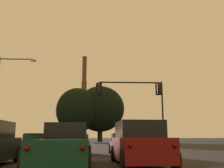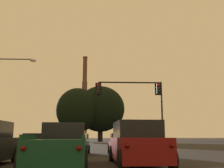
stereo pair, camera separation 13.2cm
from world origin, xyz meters
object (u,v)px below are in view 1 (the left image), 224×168
at_px(hatchback_center_lane_front, 76,145).
at_px(sedan_left_lane_front, 39,145).
at_px(smokestack, 84,106).
at_px(suv_right_lane_second, 139,144).
at_px(pickup_truck_center_lane_second, 64,146).
at_px(traffic_light_overhead_right, 140,97).
at_px(street_lamp, 3,91).
at_px(sedan_right_lane_front, 125,145).

xyz_separation_m(hatchback_center_lane_front, sedan_left_lane_front, (-2.56, 0.33, 0.00)).
bearing_deg(smokestack, suv_right_lane_second, -85.54).
distance_m(sedan_left_lane_front, pickup_truck_center_lane_second, 7.97).
bearing_deg(suv_right_lane_second, smokestack, 91.91).
height_order(pickup_truck_center_lane_second, traffic_light_overhead_right, traffic_light_overhead_right).
bearing_deg(traffic_light_overhead_right, street_lamp, 176.58).
height_order(suv_right_lane_second, traffic_light_overhead_right, traffic_light_overhead_right).
bearing_deg(smokestack, traffic_light_overhead_right, -84.07).
distance_m(hatchback_center_lane_front, pickup_truck_center_lane_second, 7.17).
relative_size(suv_right_lane_second, street_lamp, 0.55).
height_order(hatchback_center_lane_front, smokestack, smokestack).
xyz_separation_m(sedan_left_lane_front, smokestack, (-4.88, 130.96, 18.11)).
bearing_deg(sedan_right_lane_front, street_lamp, 145.07).
bearing_deg(sedan_right_lane_front, sedan_left_lane_front, 173.49).
bearing_deg(traffic_light_overhead_right, sedan_left_lane_front, -142.66).
distance_m(hatchback_center_lane_front, sedan_left_lane_front, 2.58).
bearing_deg(traffic_light_overhead_right, pickup_truck_center_lane_second, -111.52).
relative_size(suv_right_lane_second, smokestack, 0.10).
bearing_deg(street_lamp, sedan_left_lane_front, -52.87).
xyz_separation_m(sedan_left_lane_front, street_lamp, (-5.27, 6.96, 4.87)).
bearing_deg(pickup_truck_center_lane_second, smokestack, 90.43).
bearing_deg(street_lamp, sedan_right_lane_front, -34.11).
bearing_deg(pickup_truck_center_lane_second, street_lamp, 116.13).
relative_size(suv_right_lane_second, pickup_truck_center_lane_second, 0.89).
distance_m(suv_right_lane_second, street_lamp, 18.47).
height_order(sedan_left_lane_front, street_lamp, street_lamp).
distance_m(pickup_truck_center_lane_second, street_lamp, 17.17).
bearing_deg(sedan_left_lane_front, hatchback_center_lane_front, -7.54).
bearing_deg(sedan_left_lane_front, suv_right_lane_second, -50.15).
relative_size(pickup_truck_center_lane_second, traffic_light_overhead_right, 0.85).
bearing_deg(hatchback_center_lane_front, street_lamp, 138.08).
height_order(pickup_truck_center_lane_second, smokestack, smokestack).
height_order(pickup_truck_center_lane_second, street_lamp, street_lamp).
bearing_deg(smokestack, sedan_right_lane_front, -85.33).
distance_m(sedan_left_lane_front, street_lamp, 9.99).
distance_m(suv_right_lane_second, smokestack, 139.55).
bearing_deg(smokestack, pickup_truck_center_lane_second, -86.87).
relative_size(sedan_left_lane_front, traffic_light_overhead_right, 0.71).
xyz_separation_m(hatchback_center_lane_front, traffic_light_overhead_right, (5.51, 6.49, 4.33)).
bearing_deg(sedan_left_lane_front, sedan_right_lane_front, -5.81).
xyz_separation_m(suv_right_lane_second, pickup_truck_center_lane_second, (-3.20, -0.48, -0.09)).
relative_size(sedan_right_lane_front, suv_right_lane_second, 0.95).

